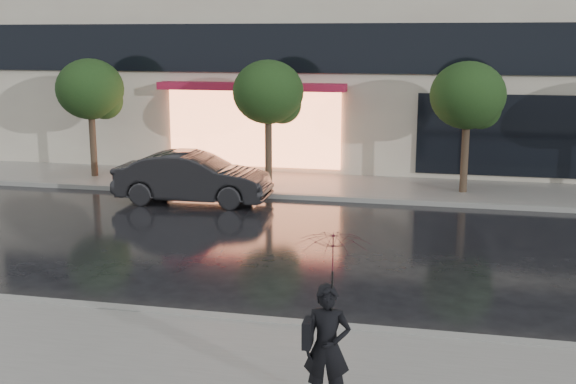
# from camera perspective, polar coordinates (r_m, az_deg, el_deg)

# --- Properties ---
(ground) EXTENTS (120.00, 120.00, 0.00)m
(ground) POSITION_cam_1_polar(r_m,az_deg,el_deg) (12.88, 0.74, -9.05)
(ground) COLOR black
(ground) RESTS_ON ground
(sidewalk_far) EXTENTS (60.00, 3.50, 0.12)m
(sidewalk_far) POSITION_cam_1_polar(r_m,az_deg,el_deg) (22.62, 6.02, 0.34)
(sidewalk_far) COLOR slate
(sidewalk_far) RESTS_ON ground
(curb_near) EXTENTS (60.00, 0.25, 0.14)m
(curb_near) POSITION_cam_1_polar(r_m,az_deg,el_deg) (11.95, -0.25, -10.43)
(curb_near) COLOR gray
(curb_near) RESTS_ON ground
(curb_far) EXTENTS (60.00, 0.25, 0.14)m
(curb_far) POSITION_cam_1_polar(r_m,az_deg,el_deg) (20.92, 5.47, -0.59)
(curb_far) COLOR gray
(curb_far) RESTS_ON ground
(tree_far_west) EXTENTS (2.20, 2.20, 3.99)m
(tree_far_west) POSITION_cam_1_polar(r_m,az_deg,el_deg) (24.64, -15.21, 7.68)
(tree_far_west) COLOR #33261C
(tree_far_west) RESTS_ON ground
(tree_mid_west) EXTENTS (2.20, 2.20, 3.99)m
(tree_mid_west) POSITION_cam_1_polar(r_m,az_deg,el_deg) (22.51, -1.40, 7.71)
(tree_mid_west) COLOR #33261C
(tree_mid_west) RESTS_ON ground
(tree_mid_east) EXTENTS (2.20, 2.20, 3.99)m
(tree_mid_east) POSITION_cam_1_polar(r_m,az_deg,el_deg) (21.87, 14.17, 7.22)
(tree_mid_east) COLOR #33261C
(tree_mid_east) RESTS_ON ground
(parked_car) EXTENTS (4.45, 1.65, 1.45)m
(parked_car) POSITION_cam_1_polar(r_m,az_deg,el_deg) (20.77, -7.52, 1.12)
(parked_car) COLOR black
(parked_car) RESTS_ON ground
(pedestrian_with_umbrella) EXTENTS (0.94, 0.95, 2.27)m
(pedestrian_with_umbrella) POSITION_cam_1_polar(r_m,az_deg,el_deg) (8.82, 3.38, -8.04)
(pedestrian_with_umbrella) COLOR black
(pedestrian_with_umbrella) RESTS_ON sidewalk_near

